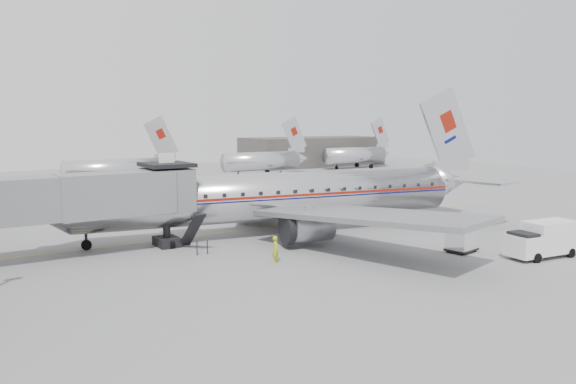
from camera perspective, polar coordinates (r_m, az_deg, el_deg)
name	(u,v)px	position (r m, az deg, el deg)	size (l,w,h in m)	color
ground	(294,240)	(45.08, 0.64, -4.93)	(160.00, 160.00, 0.00)	slate
hangar	(313,151)	(119.20, 2.57, 4.14)	(30.00, 12.00, 6.00)	#3B3936
apron_line	(285,225)	(51.61, -0.30, -3.36)	(0.15, 60.00, 0.01)	gold
jet_bridge	(63,199)	(41.38, -21.92, -0.69)	(21.00, 6.20, 7.10)	#5B5E60
distant_aircraft_near	(117,169)	(82.11, -16.99, 2.22)	(16.39, 3.20, 10.26)	silver
distant_aircraft_mid	(262,160)	(96.15, -2.63, 3.22)	(16.39, 3.20, 10.26)	silver
distant_aircraft_far	(355,155)	(113.30, 6.85, 3.79)	(16.39, 3.20, 10.26)	silver
airliner	(283,196)	(47.31, -0.48, -0.41)	(40.01, 36.76, 12.75)	silver
service_van	(543,239)	(43.19, 24.46, -4.35)	(5.57, 2.71, 2.52)	silver
baggage_cart_navy	(382,212)	(53.35, 9.56, -2.04)	(2.83, 2.49, 1.86)	#0E173A
baggage_cart_white	(462,240)	(42.90, 17.24, -4.66)	(2.42, 2.01, 1.70)	silver
ramp_worker	(276,250)	(37.86, -1.24, -5.87)	(0.67, 0.44, 1.85)	#B0C016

